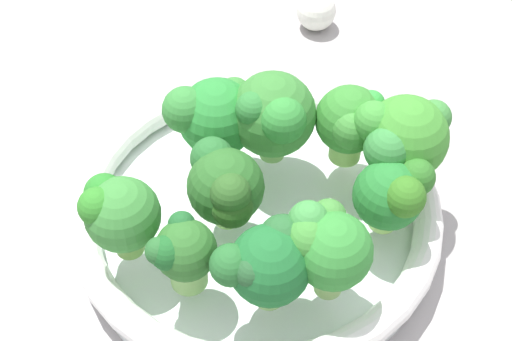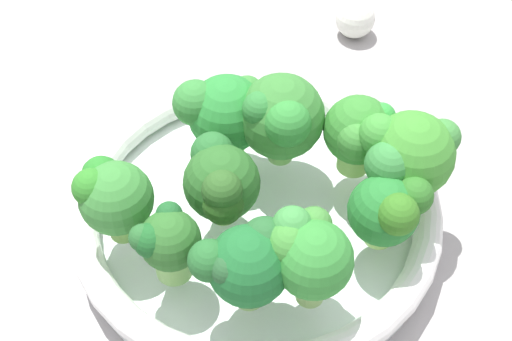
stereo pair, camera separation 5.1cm
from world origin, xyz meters
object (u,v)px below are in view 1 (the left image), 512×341
Objects in this scene: broccoli_floret_2 at (216,116)px; broccoli_floret_7 at (350,122)px; broccoli_floret_4 at (225,186)px; broccoli_floret_0 at (273,116)px; broccoli_floret_1 at (268,263)px; broccoli_floret_9 at (402,138)px; broccoli_floret_8 at (327,246)px; broccoli_floret_5 at (394,192)px; bowl at (256,212)px; garlic_bulb at (316,11)px; broccoli_floret_6 at (182,252)px; broccoli_floret_3 at (118,210)px.

broccoli_floret_7 is at bearing 162.68° from broccoli_floret_2.
broccoli_floret_7 is (-10.55, -3.94, 0.12)cm from broccoli_floret_4.
broccoli_floret_0 is 1.16× the size of broccoli_floret_7.
broccoli_floret_1 is 0.85× the size of broccoli_floret_9.
broccoli_floret_7 is at bearing -130.00° from broccoli_floret_1.
broccoli_floret_5 is at bearing -147.21° from broccoli_floret_8.
broccoli_floret_2 is 14.10cm from broccoli_floret_9.
broccoli_floret_8 is (-4.54, 13.97, 0.60)cm from broccoli_floret_2.
bowl and garlic_bulb have the same top height.
broccoli_floret_8 is (5.28, 10.91, 0.58)cm from broccoli_floret_7.
broccoli_floret_6 is 0.74× the size of broccoli_floret_9.
bowl is at bearing -4.13° from broccoli_floret_9.
bowl is 10.66cm from broccoli_floret_1.
broccoli_floret_1 is 7.13cm from broccoli_floret_4.
broccoli_floret_1 is 1.15× the size of broccoli_floret_6.
broccoli_floret_1 and broccoli_floret_3 have the same top height.
broccoli_floret_5 is at bearing 152.30° from bowl.
broccoli_floret_8 is at bearing 127.10° from broccoli_floret_4.
broccoli_floret_1 is at bearing 101.06° from broccoli_floret_4.
bowl is at bearing 15.88° from broccoli_floret_7.
broccoli_floret_1 is 10.98cm from broccoli_floret_3.
broccoli_floret_1 is at bearing 154.79° from broccoli_floret_6.
bowl is 4.34× the size of broccoli_floret_1.
broccoli_floret_3 is (10.15, 2.23, 6.04)cm from bowl.
broccoli_floret_6 is at bearing -14.88° from broccoli_floret_8.
broccoli_floret_5 reaches higher than broccoli_floret_6.
broccoli_floret_8 reaches higher than broccoli_floret_5.
bowl is at bearing -73.08° from broccoli_floret_8.
garlic_bulb is at bearing -93.11° from broccoli_floret_9.
broccoli_floret_8 is at bearing 32.79° from broccoli_floret_5.
broccoli_floret_5 is 7.48cm from broccoli_floret_8.
broccoli_floret_7 is at bearing -115.80° from broccoli_floret_8.
broccoli_floret_3 reaches higher than bowl.
broccoli_floret_8 is (-2.63, 8.66, 6.58)cm from bowl.
broccoli_floret_7 is 4.23cm from broccoli_floret_9.
broccoli_floret_9 is at bearing -116.57° from broccoli_floret_5.
broccoli_floret_0 is at bearing -131.89° from broccoli_floret_4.
broccoli_floret_6 is at bearing 132.70° from broccoli_floret_3.
broccoli_floret_0 is 13.20cm from broccoli_floret_6.
broccoli_floret_8 is at bearing 73.86° from garlic_bulb.
broccoli_floret_0 is (-2.18, -3.67, 6.63)cm from bowl.
garlic_bulb is (-22.31, -26.48, -6.07)cm from broccoli_floret_3.
broccoli_floret_2 reaches higher than broccoli_floret_7.
broccoli_floret_4 reaches higher than garlic_bulb.
broccoli_floret_8 is (-9.08, 2.41, 1.08)cm from broccoli_floret_6.
broccoli_floret_4 is (2.63, 1.69, 5.88)cm from bowl.
broccoli_floret_7 is at bearing -82.17° from broccoli_floret_5.
broccoli_floret_4 reaches higher than broccoli_floret_5.
broccoli_floret_0 reaches higher than broccoli_floret_3.
broccoli_floret_1 is at bearing 74.42° from broccoli_floret_0.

